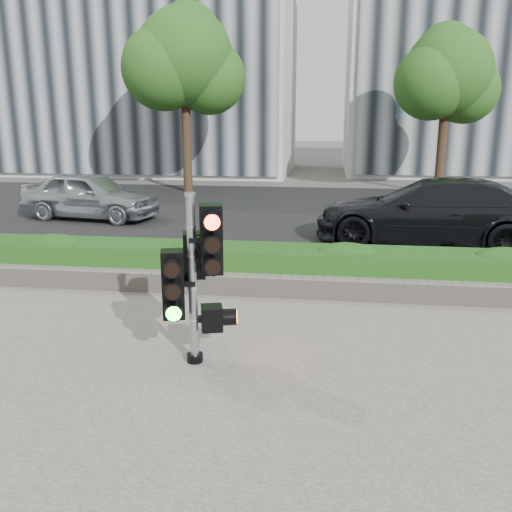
# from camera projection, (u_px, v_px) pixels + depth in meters

# --- Properties ---
(ground) EXTENTS (120.00, 120.00, 0.00)m
(ground) POSITION_uv_depth(u_px,v_px,m) (241.00, 340.00, 7.54)
(ground) COLOR #51514C
(ground) RESTS_ON ground
(sidewalk) EXTENTS (16.00, 11.00, 0.03)m
(sidewalk) POSITION_uv_depth(u_px,v_px,m) (199.00, 443.00, 5.13)
(sidewalk) COLOR #9E9389
(sidewalk) RESTS_ON ground
(road) EXTENTS (60.00, 13.00, 0.02)m
(road) POSITION_uv_depth(u_px,v_px,m) (291.00, 214.00, 17.12)
(road) COLOR black
(road) RESTS_ON ground
(curb) EXTENTS (60.00, 0.25, 0.12)m
(curb) POSITION_uv_depth(u_px,v_px,m) (267.00, 273.00, 10.54)
(curb) COLOR gray
(curb) RESTS_ON ground
(stone_wall) EXTENTS (12.00, 0.32, 0.34)m
(stone_wall) POSITION_uv_depth(u_px,v_px,m) (258.00, 285.00, 9.31)
(stone_wall) COLOR gray
(stone_wall) RESTS_ON sidewalk
(hedge) EXTENTS (12.00, 1.00, 0.68)m
(hedge) POSITION_uv_depth(u_px,v_px,m) (263.00, 266.00, 9.89)
(hedge) COLOR #377F27
(hedge) RESTS_ON sidewalk
(building_left) EXTENTS (16.00, 9.00, 15.00)m
(building_left) POSITION_uv_depth(u_px,v_px,m) (142.00, 29.00, 28.86)
(building_left) COLOR #B7B7B2
(building_left) RESTS_ON ground
(tree_left) EXTENTS (4.61, 4.03, 7.34)m
(tree_left) POSITION_uv_depth(u_px,v_px,m) (184.00, 61.00, 20.81)
(tree_left) COLOR black
(tree_left) RESTS_ON ground
(tree_right) EXTENTS (4.10, 3.58, 6.53)m
(tree_right) POSITION_uv_depth(u_px,v_px,m) (447.00, 76.00, 20.62)
(tree_right) COLOR black
(tree_right) RESTS_ON ground
(traffic_signal) EXTENTS (0.78, 0.65, 2.13)m
(traffic_signal) POSITION_uv_depth(u_px,v_px,m) (195.00, 271.00, 6.55)
(traffic_signal) COLOR black
(traffic_signal) RESTS_ON sidewalk
(car_silver) EXTENTS (4.33, 2.31, 1.40)m
(car_silver) POSITION_uv_depth(u_px,v_px,m) (90.00, 195.00, 16.11)
(car_silver) COLOR #A5A8AC
(car_silver) RESTS_ON road
(car_dark) EXTENTS (5.71, 2.99, 1.58)m
(car_dark) POSITION_uv_depth(u_px,v_px,m) (432.00, 212.00, 12.88)
(car_dark) COLOR black
(car_dark) RESTS_ON road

